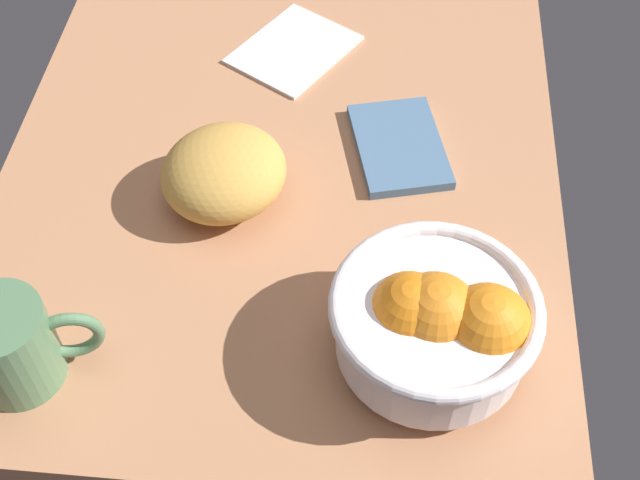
# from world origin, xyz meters

# --- Properties ---
(ground_plane) EXTENTS (0.83, 0.65, 0.03)m
(ground_plane) POSITION_xyz_m (0.00, 0.00, -0.01)
(ground_plane) COLOR #B77C55
(fruit_bowl) EXTENTS (0.20, 0.20, 0.11)m
(fruit_bowl) POSITION_xyz_m (0.26, 0.18, 0.06)
(fruit_bowl) COLOR white
(fruit_bowl) RESTS_ON ground
(bread_loaf) EXTENTS (0.19, 0.19, 0.08)m
(bread_loaf) POSITION_xyz_m (0.07, -0.05, 0.04)
(bread_loaf) COLOR gold
(bread_loaf) RESTS_ON ground
(napkin_folded) EXTENTS (0.17, 0.13, 0.01)m
(napkin_folded) POSITION_xyz_m (-0.02, 0.14, 0.01)
(napkin_folded) COLOR slate
(napkin_folded) RESTS_ON ground
(napkin_spare) EXTENTS (0.19, 0.18, 0.01)m
(napkin_spare) POSITION_xyz_m (-0.19, -0.01, 0.00)
(napkin_spare) COLOR silver
(napkin_spare) RESTS_ON ground
(mug) EXTENTS (0.09, 0.13, 0.10)m
(mug) POSITION_xyz_m (0.32, -0.21, 0.05)
(mug) COLOR #537B54
(mug) RESTS_ON ground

